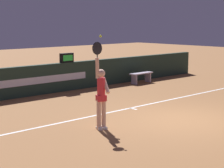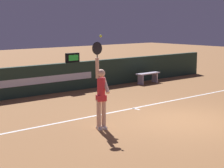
% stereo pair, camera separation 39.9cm
% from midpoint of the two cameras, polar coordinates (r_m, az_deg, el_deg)
% --- Properties ---
extents(ground_plane, '(60.00, 60.00, 0.00)m').
position_cam_midpoint_polar(ground_plane, '(12.01, 11.08, -5.10)').
color(ground_plane, '#946138').
extents(court_lines, '(12.49, 5.86, 0.00)m').
position_cam_midpoint_polar(court_lines, '(11.59, 13.91, -5.70)').
color(court_lines, white).
rests_on(court_lines, ground).
extents(back_wall, '(17.54, 0.23, 1.19)m').
position_cam_midpoint_polar(back_wall, '(16.49, -6.40, 0.94)').
color(back_wall, '#20352A').
rests_on(back_wall, ground).
extents(speed_display, '(0.62, 0.17, 0.39)m').
position_cam_midpoint_polar(speed_display, '(16.69, -5.00, 3.78)').
color(speed_display, black).
rests_on(speed_display, back_wall).
extents(tennis_player, '(0.44, 0.43, 2.36)m').
position_cam_midpoint_polar(tennis_player, '(10.64, -0.50, -1.39)').
color(tennis_player, beige).
rests_on(tennis_player, ground).
extents(tennis_ball, '(0.07, 0.07, 0.07)m').
position_cam_midpoint_polar(tennis_ball, '(10.59, -0.55, 6.87)').
color(tennis_ball, '#C5E52E').
extents(courtside_bench_far, '(1.32, 0.42, 0.49)m').
position_cam_midpoint_polar(courtside_bench_far, '(18.69, 5.76, 1.21)').
color(courtside_bench_far, '#B5A9C0').
rests_on(courtside_bench_far, ground).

